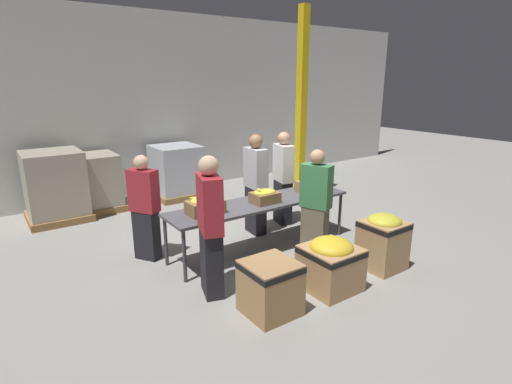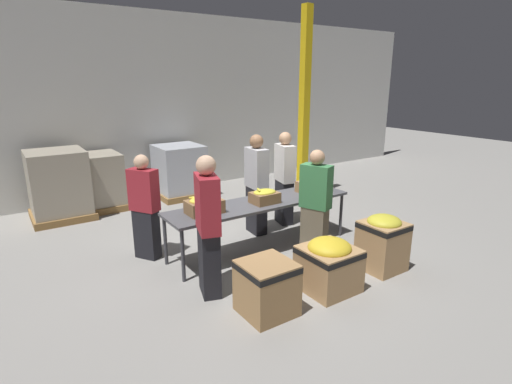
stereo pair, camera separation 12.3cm
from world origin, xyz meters
TOP-DOWN VIEW (x-y plane):
  - ground_plane at (0.00, 0.00)m, footprint 30.00×30.00m
  - wall_back at (0.00, 4.13)m, footprint 16.00×0.08m
  - sorting_table at (0.00, 0.00)m, footprint 2.99×0.73m
  - banana_box_0 at (-0.95, 0.00)m, footprint 0.49×0.33m
  - banana_box_1 at (0.02, -0.08)m, footprint 0.40×0.32m
  - banana_box_2 at (1.02, -0.02)m, footprint 0.47×0.34m
  - volunteer_0 at (1.03, 0.73)m, footprint 0.33×0.49m
  - volunteer_1 at (-1.28, -0.76)m, footprint 0.36×0.52m
  - volunteer_2 at (0.34, 0.62)m, footprint 0.27×0.47m
  - volunteer_3 at (0.51, -0.66)m, footprint 0.36×0.48m
  - volunteer_4 at (-1.57, 0.69)m, footprint 0.40×0.46m
  - donation_bin_0 at (-0.95, -1.51)m, footprint 0.57×0.57m
  - donation_bin_1 at (-0.00, -1.51)m, footprint 0.64×0.64m
  - donation_bin_2 at (1.01, -1.51)m, footprint 0.55×0.55m
  - support_pillar at (2.33, 1.77)m, footprint 0.17×0.17m
  - pallet_stack_0 at (-2.34, 3.31)m, footprint 1.08×1.08m
  - pallet_stack_1 at (-1.61, 3.50)m, footprint 1.00×1.00m
  - pallet_stack_2 at (0.15, 3.43)m, footprint 1.05×1.05m

SIDE VIEW (x-z plane):
  - ground_plane at x=0.00m, z-range 0.00..0.00m
  - donation_bin_0 at x=-0.95m, z-range 0.03..0.65m
  - donation_bin_1 at x=0.00m, z-range 0.02..0.70m
  - donation_bin_2 at x=1.01m, z-range 0.02..0.82m
  - pallet_stack_1 at x=-1.61m, z-range -0.01..1.13m
  - pallet_stack_2 at x=0.15m, z-range -0.01..1.15m
  - pallet_stack_0 at x=-2.34m, z-range -0.01..1.29m
  - sorting_table at x=0.00m, z-range 0.34..1.11m
  - volunteer_4 at x=-1.57m, z-range 0.00..1.55m
  - volunteer_3 at x=0.51m, z-range 0.00..1.62m
  - volunteer_0 at x=1.03m, z-range -0.01..1.68m
  - volunteer_2 at x=0.34m, z-range -0.01..1.70m
  - volunteer_1 at x=-1.28m, z-range -0.01..1.74m
  - banana_box_1 at x=0.02m, z-range 0.76..1.00m
  - banana_box_2 at x=1.02m, z-range 0.76..1.02m
  - banana_box_0 at x=-0.95m, z-range 0.77..1.02m
  - wall_back at x=0.00m, z-range 0.00..4.00m
  - support_pillar at x=2.33m, z-range 0.00..4.00m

